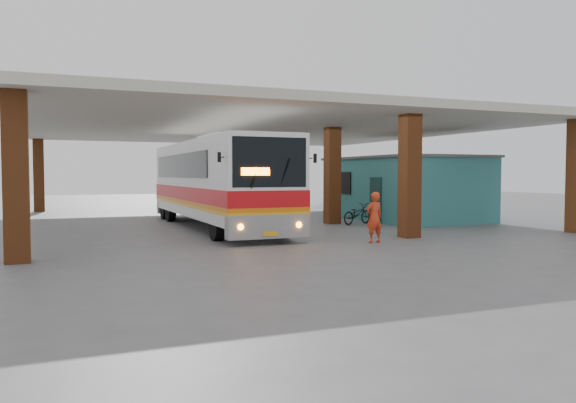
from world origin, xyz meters
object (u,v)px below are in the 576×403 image
(red_chair, at_px, (330,209))
(pedestrian, at_px, (374,217))
(coach_bus, at_px, (216,183))
(motorcycle, at_px, (357,214))

(red_chair, bearing_deg, pedestrian, -111.45)
(pedestrian, relative_size, red_chair, 2.05)
(coach_bus, height_order, pedestrian, coach_bus)
(pedestrian, bearing_deg, red_chair, -116.08)
(coach_bus, bearing_deg, pedestrian, -63.96)
(pedestrian, height_order, red_chair, pedestrian)
(motorcycle, xyz_separation_m, pedestrian, (-2.84, -6.13, 0.36))
(coach_bus, xyz_separation_m, red_chair, (7.48, 4.20, -1.52))
(coach_bus, distance_m, pedestrian, 7.90)
(motorcycle, bearing_deg, pedestrian, 134.18)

